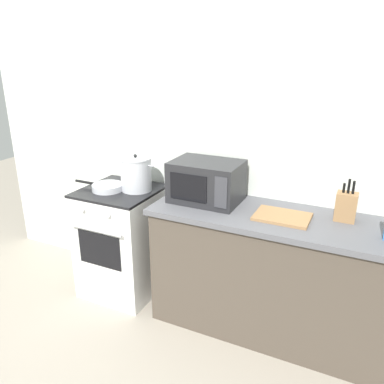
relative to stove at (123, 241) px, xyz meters
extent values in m
plane|color=#9E9384|center=(0.35, -0.60, -0.46)|extent=(10.00, 10.00, 0.00)
cube|color=silver|center=(0.65, 0.37, 0.79)|extent=(4.40, 0.10, 2.50)
cube|color=#4C4238|center=(1.25, 0.02, -0.02)|extent=(1.64, 0.56, 0.88)
cube|color=#59595E|center=(1.25, 0.02, 0.44)|extent=(1.70, 0.60, 0.04)
cube|color=white|center=(0.00, 0.00, -0.01)|extent=(0.60, 0.60, 0.90)
cube|color=black|center=(0.00, 0.00, 0.45)|extent=(0.60, 0.60, 0.02)
cube|color=black|center=(0.00, -0.30, 0.06)|extent=(0.39, 0.01, 0.28)
cylinder|color=silver|center=(0.00, -0.33, 0.24)|extent=(0.48, 0.02, 0.02)
cylinder|color=silver|center=(-0.12, -0.31, 0.38)|extent=(0.04, 0.02, 0.04)
cylinder|color=silver|center=(0.12, -0.31, 0.38)|extent=(0.04, 0.02, 0.04)
cylinder|color=silver|center=(0.13, 0.06, 0.59)|extent=(0.24, 0.24, 0.25)
cylinder|color=silver|center=(0.13, 0.06, 0.72)|extent=(0.25, 0.25, 0.01)
sphere|color=black|center=(0.13, 0.06, 0.74)|extent=(0.03, 0.03, 0.03)
cylinder|color=silver|center=(-0.01, 0.06, 0.68)|extent=(0.05, 0.01, 0.01)
cylinder|color=silver|center=(0.27, 0.06, 0.68)|extent=(0.05, 0.01, 0.01)
cylinder|color=silver|center=(-0.07, -0.05, 0.48)|extent=(0.25, 0.25, 0.05)
cylinder|color=black|center=(-0.30, -0.05, 0.49)|extent=(0.20, 0.02, 0.02)
cube|color=#232326|center=(0.73, 0.08, 0.61)|extent=(0.50, 0.36, 0.30)
cube|color=black|center=(0.67, -0.10, 0.61)|extent=(0.28, 0.01, 0.19)
cube|color=#38383D|center=(0.91, -0.10, 0.61)|extent=(0.09, 0.01, 0.22)
cube|color=#997047|center=(1.32, 0.00, 0.47)|extent=(0.36, 0.26, 0.02)
cube|color=#997047|center=(1.69, 0.14, 0.55)|extent=(0.13, 0.10, 0.19)
cylinder|color=black|center=(1.66, 0.14, 0.68)|extent=(0.02, 0.02, 0.06)
cylinder|color=black|center=(1.69, 0.14, 0.70)|extent=(0.02, 0.02, 0.09)
cylinder|color=black|center=(1.72, 0.14, 0.69)|extent=(0.02, 0.02, 0.09)
camera|label=1|loc=(1.79, -2.38, 1.49)|focal=36.05mm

